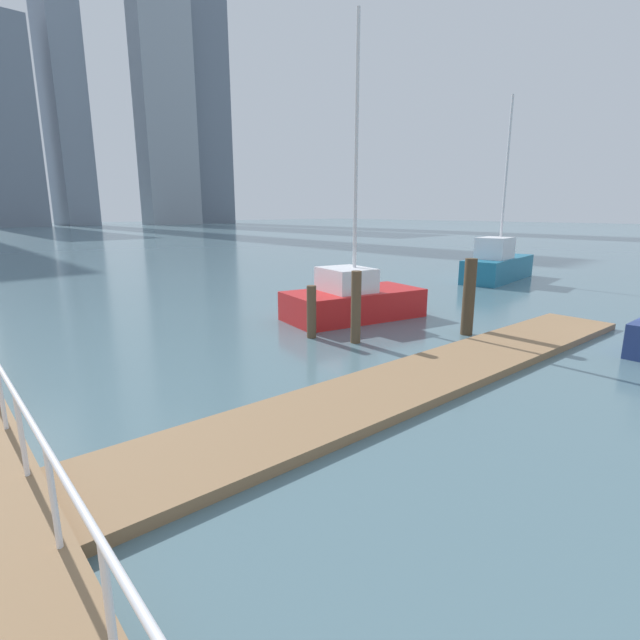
% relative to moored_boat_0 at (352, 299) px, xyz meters
% --- Properties ---
extents(ground_plane, '(300.00, 300.00, 0.00)m').
position_rel_moored_boat_0_xyz_m(ground_plane, '(-7.13, 4.35, -0.67)').
color(ground_plane, slate).
extents(floating_dock, '(15.68, 2.00, 0.18)m').
position_rel_moored_boat_0_xyz_m(floating_dock, '(-2.79, -5.34, -0.58)').
color(floating_dock, '#93704C').
rests_on(floating_dock, ground_plane).
extents(boardwalk_railing, '(0.06, 31.55, 1.08)m').
position_rel_moored_boat_0_xyz_m(boardwalk_railing, '(-10.28, -5.71, 0.57)').
color(boardwalk_railing, white).
rests_on(boardwalk_railing, boardwalk).
extents(dock_piling_0, '(0.35, 0.35, 2.22)m').
position_rel_moored_boat_0_xyz_m(dock_piling_0, '(1.07, -3.70, 0.44)').
color(dock_piling_0, '#473826').
rests_on(dock_piling_0, ground_plane).
extents(dock_piling_3, '(0.27, 0.27, 1.98)m').
position_rel_moored_boat_0_xyz_m(dock_piling_3, '(-2.05, -2.23, 0.32)').
color(dock_piling_3, brown).
rests_on(dock_piling_3, ground_plane).
extents(dock_piling_4, '(0.27, 0.27, 1.50)m').
position_rel_moored_boat_0_xyz_m(dock_piling_4, '(-2.63, -1.03, 0.08)').
color(dock_piling_4, brown).
rests_on(dock_piling_4, ground_plane).
extents(moored_boat_0, '(4.90, 2.91, 9.40)m').
position_rel_moored_boat_0_xyz_m(moored_boat_0, '(0.00, 0.00, 0.00)').
color(moored_boat_0, red).
rests_on(moored_boat_0, ground_plane).
extents(moored_boat_1, '(6.11, 2.80, 9.03)m').
position_rel_moored_boat_0_xyz_m(moored_boat_1, '(12.02, 1.54, 0.16)').
color(moored_boat_1, '#1E6B8C').
rests_on(moored_boat_1, ground_plane).
extents(skyline_tower_2, '(12.50, 8.55, 43.63)m').
position_rel_moored_boat_0_xyz_m(skyline_tower_2, '(7.45, 115.74, 21.15)').
color(skyline_tower_2, slate).
rests_on(skyline_tower_2, ground_plane).
extents(skyline_tower_3, '(8.55, 12.16, 80.96)m').
position_rel_moored_boat_0_xyz_m(skyline_tower_3, '(21.45, 121.74, 39.81)').
color(skyline_tower_3, gray).
rests_on(skyline_tower_3, ground_plane).
extents(skyline_tower_4, '(14.22, 7.78, 55.93)m').
position_rel_moored_boat_0_xyz_m(skyline_tower_4, '(42.44, 111.93, 27.29)').
color(skyline_tower_4, '#8C939E').
rests_on(skyline_tower_4, ground_plane).
extents(skyline_tower_5, '(11.15, 13.67, 77.43)m').
position_rel_moored_boat_0_xyz_m(skyline_tower_5, '(56.78, 120.19, 38.05)').
color(skyline_tower_5, slate).
rests_on(skyline_tower_5, ground_plane).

